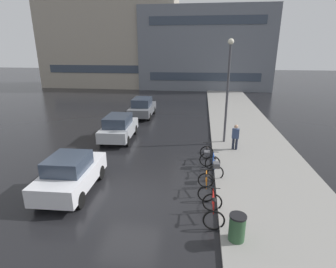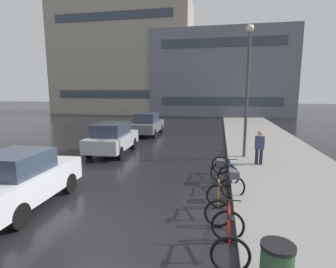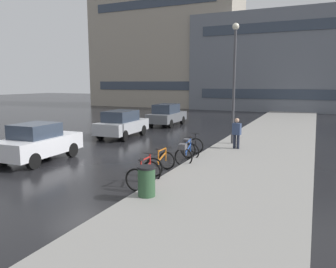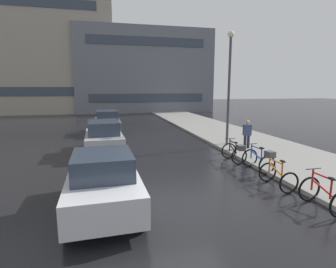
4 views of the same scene
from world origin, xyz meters
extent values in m
plane|color=black|center=(0.00, 0.00, 0.00)|extent=(140.00, 140.00, 0.00)
cube|color=gray|center=(6.00, 10.00, 0.07)|extent=(4.80, 60.00, 0.14)
torus|color=black|center=(3.39, -0.69, 0.37)|extent=(0.74, 0.07, 0.74)
torus|color=black|center=(3.40, -1.75, 0.37)|extent=(0.74, 0.07, 0.74)
cube|color=red|center=(3.40, -1.41, 0.63)|extent=(0.04, 0.04, 0.53)
cube|color=red|center=(3.39, -0.77, 0.68)|extent=(0.04, 0.04, 0.61)
cube|color=red|center=(3.39, -1.09, 0.90)|extent=(0.05, 0.64, 0.04)
cube|color=red|center=(3.40, -1.11, 0.58)|extent=(0.05, 0.73, 0.26)
ellipsoid|color=black|center=(3.40, -1.41, 0.93)|extent=(0.14, 0.26, 0.07)
cylinder|color=black|center=(3.39, -0.77, 1.00)|extent=(0.50, 0.04, 0.03)
torus|color=black|center=(3.17, 1.03, 0.35)|extent=(0.70, 0.07, 0.70)
torus|color=black|center=(3.18, -0.08, 0.35)|extent=(0.70, 0.07, 0.70)
cube|color=orange|center=(3.18, 0.28, 0.63)|extent=(0.04, 0.04, 0.57)
cube|color=orange|center=(3.17, 0.95, 0.61)|extent=(0.04, 0.04, 0.52)
cube|color=orange|center=(3.18, 0.62, 0.86)|extent=(0.04, 0.67, 0.04)
cube|color=orange|center=(3.18, 0.59, 0.58)|extent=(0.04, 0.76, 0.27)
ellipsoid|color=black|center=(3.18, 0.28, 0.95)|extent=(0.14, 0.26, 0.07)
cylinder|color=black|center=(3.17, 0.95, 0.89)|extent=(0.50, 0.03, 0.03)
torus|color=black|center=(3.51, 2.81, 0.38)|extent=(0.76, 0.12, 0.76)
torus|color=black|center=(3.60, 1.71, 0.38)|extent=(0.76, 0.12, 0.76)
cube|color=#234CA8|center=(3.57, 2.07, 0.66)|extent=(0.04, 0.04, 0.55)
cube|color=#234CA8|center=(3.52, 2.72, 0.68)|extent=(0.04, 0.04, 0.60)
cube|color=#234CA8|center=(3.55, 2.40, 0.92)|extent=(0.09, 0.66, 0.04)
cube|color=#234CA8|center=(3.55, 2.37, 0.60)|extent=(0.10, 0.75, 0.27)
ellipsoid|color=black|center=(3.57, 2.07, 0.96)|extent=(0.16, 0.27, 0.07)
cylinder|color=black|center=(3.52, 2.72, 1.00)|extent=(0.50, 0.07, 0.03)
cube|color=#4C4C51|center=(3.61, 1.59, 0.83)|extent=(0.31, 0.36, 0.22)
torus|color=black|center=(3.25, 4.21, 0.37)|extent=(0.74, 0.07, 0.74)
torus|color=black|center=(3.23, 3.19, 0.37)|extent=(0.74, 0.07, 0.74)
cube|color=black|center=(3.24, 3.52, 0.62)|extent=(0.04, 0.04, 0.50)
cube|color=black|center=(3.24, 4.13, 0.66)|extent=(0.04, 0.04, 0.57)
cube|color=black|center=(3.24, 3.83, 0.87)|extent=(0.04, 0.61, 0.04)
cube|color=black|center=(3.24, 3.80, 0.57)|extent=(0.05, 0.70, 0.25)
ellipsoid|color=black|center=(3.24, 3.52, 0.90)|extent=(0.14, 0.26, 0.07)
cylinder|color=black|center=(3.24, 4.13, 0.96)|extent=(0.50, 0.04, 0.03)
cube|color=#4C4C51|center=(3.23, 3.07, 0.77)|extent=(0.28, 0.34, 0.22)
cube|color=silver|center=(-2.40, 0.04, 0.68)|extent=(1.93, 3.79, 0.72)
cube|color=#2D3847|center=(-2.40, -0.11, 1.34)|extent=(1.53, 1.79, 0.59)
cylinder|color=black|center=(-3.24, 1.17, 0.32)|extent=(0.24, 0.65, 0.64)
cylinder|color=black|center=(-1.65, 1.23, 0.32)|extent=(0.24, 0.65, 0.64)
cylinder|color=black|center=(-1.56, -1.08, 0.32)|extent=(0.24, 0.65, 0.64)
cube|color=#B2B5BA|center=(-2.45, 6.75, 0.66)|extent=(1.95, 3.96, 0.69)
cube|color=#2D3847|center=(-2.44, 6.60, 1.33)|extent=(1.56, 2.22, 0.63)
cylinder|color=black|center=(-3.29, 7.92, 0.32)|extent=(0.25, 0.65, 0.64)
cylinder|color=black|center=(-1.71, 7.99, 0.32)|extent=(0.25, 0.65, 0.64)
cylinder|color=black|center=(-3.19, 5.51, 0.32)|extent=(0.25, 0.65, 0.64)
cylinder|color=black|center=(-1.61, 5.58, 0.32)|extent=(0.25, 0.65, 0.64)
cube|color=slate|center=(-2.26, 12.96, 0.66)|extent=(1.89, 4.15, 0.67)
cube|color=#2D3847|center=(-2.25, 12.79, 1.33)|extent=(1.52, 2.22, 0.68)
cylinder|color=black|center=(-3.08, 14.21, 0.32)|extent=(0.24, 0.65, 0.64)
cylinder|color=black|center=(-1.49, 14.25, 0.32)|extent=(0.24, 0.65, 0.64)
cylinder|color=black|center=(-3.02, 11.67, 0.32)|extent=(0.24, 0.65, 0.64)
cylinder|color=black|center=(-1.43, 11.70, 0.32)|extent=(0.24, 0.65, 0.64)
cylinder|color=#1E2333|center=(4.79, 5.49, 0.41)|extent=(0.14, 0.14, 0.83)
cylinder|color=#1E2333|center=(4.96, 5.46, 0.41)|extent=(0.14, 0.14, 0.83)
cube|color=navy|center=(4.88, 5.47, 1.11)|extent=(0.43, 0.30, 0.56)
sphere|color=tan|center=(4.88, 5.47, 1.53)|extent=(0.22, 0.22, 0.22)
cylinder|color=#424247|center=(4.37, 6.76, 2.99)|extent=(0.14, 0.14, 5.98)
sphere|color=#F2EACC|center=(4.37, 6.76, 6.12)|extent=(0.34, 0.34, 0.34)
cylinder|color=black|center=(4.07, -2.30, 0.97)|extent=(0.52, 0.52, 0.06)
cube|color=slate|center=(3.15, 32.51, 5.65)|extent=(18.60, 8.83, 11.31)
cube|color=#333D4C|center=(3.15, 28.05, 2.03)|extent=(15.25, 0.06, 1.10)
cube|color=#333D4C|center=(3.15, 28.05, 9.27)|extent=(15.25, 0.06, 1.10)
cube|color=#9E9384|center=(-11.38, 32.44, 8.06)|extent=(20.37, 7.83, 16.12)
cube|color=#333D4C|center=(-11.38, 28.49, 2.90)|extent=(16.70, 0.06, 1.10)
cube|color=#333D4C|center=(-11.38, 28.49, 13.22)|extent=(16.70, 0.06, 1.10)
camera|label=1|loc=(2.83, -9.17, 5.73)|focal=28.00mm
camera|label=2|loc=(3.13, -6.19, 3.29)|focal=28.00mm
camera|label=3|loc=(8.31, -10.19, 3.34)|focal=35.00mm
camera|label=4|loc=(-2.23, -6.77, 3.24)|focal=28.00mm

